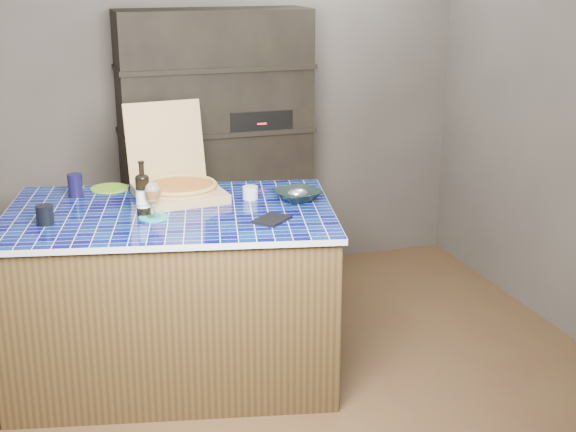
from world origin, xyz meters
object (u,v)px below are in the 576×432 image
object	(u,v)px
kitchen_island	(173,293)
mead_bottle	(143,194)
pizza_box	(178,185)
bowl	(298,195)
wine_glass	(153,193)
dvd_case	(272,220)

from	to	relation	value
kitchen_island	mead_bottle	distance (m)	0.57
pizza_box	bowl	xyz separation A→B (m)	(0.58, -0.26, -0.04)
wine_glass	bowl	size ratio (longest dim) A/B	0.76
bowl	kitchen_island	bearing A→B (deg)	177.58
mead_bottle	dvd_case	size ratio (longest dim) A/B	1.54
wine_glass	dvd_case	distance (m)	0.59
pizza_box	dvd_case	distance (m)	0.65
pizza_box	mead_bottle	size ratio (longest dim) A/B	2.05
kitchen_island	bowl	xyz separation A→B (m)	(0.66, -0.03, 0.47)
kitchen_island	mead_bottle	bearing A→B (deg)	-151.61
wine_glass	dvd_case	world-z (taller)	wine_glass
mead_bottle	bowl	bearing A→B (deg)	0.76
wine_glass	bowl	world-z (taller)	wine_glass
mead_bottle	dvd_case	xyz separation A→B (m)	(0.57, -0.28, -0.10)
pizza_box	bowl	distance (m)	0.63
kitchen_island	bowl	distance (m)	0.82
pizza_box	wine_glass	distance (m)	0.38
dvd_case	bowl	world-z (taller)	bowl
pizza_box	wine_glass	world-z (taller)	pizza_box
dvd_case	bowl	size ratio (longest dim) A/B	0.76
wine_glass	kitchen_island	bearing A→B (deg)	46.99
pizza_box	dvd_case	world-z (taller)	pizza_box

